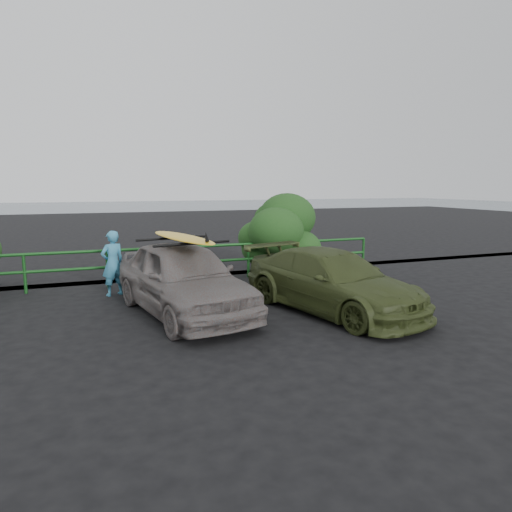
{
  "coord_description": "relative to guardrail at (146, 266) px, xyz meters",
  "views": [
    {
      "loc": [
        -1.43,
        -7.64,
        2.74
      ],
      "look_at": [
        2.06,
        1.8,
        1.16
      ],
      "focal_mm": 32.0,
      "sensor_mm": 36.0,
      "label": 1
    }
  ],
  "objects": [
    {
      "name": "shrub_right",
      "position": [
        5.0,
        0.5,
        0.7
      ],
      "size": [
        3.2,
        2.4,
        2.44
      ],
      "primitive_type": null,
      "color": "#214A1B",
      "rests_on": "ground"
    },
    {
      "name": "olive_vehicle",
      "position": [
        3.49,
        -4.1,
        0.14
      ],
      "size": [
        3.01,
        4.9,
        1.32
      ],
      "primitive_type": "imported",
      "rotation": [
        0.0,
        0.0,
        0.27
      ],
      "color": "#39441E",
      "rests_on": "ground"
    },
    {
      "name": "sedan",
      "position": [
        0.41,
        -3.2,
        0.25
      ],
      "size": [
        2.66,
        4.81,
        1.55
      ],
      "primitive_type": "imported",
      "rotation": [
        0.0,
        0.0,
        0.19
      ],
      "color": "slate",
      "rests_on": "ground"
    },
    {
      "name": "surfboard",
      "position": [
        0.41,
        -3.2,
        1.13
      ],
      "size": [
        1.15,
        2.98,
        0.09
      ],
      "primitive_type": "ellipsoid",
      "rotation": [
        0.0,
        0.0,
        0.19
      ],
      "color": "yellow",
      "rests_on": "roof_rack"
    },
    {
      "name": "roof_rack",
      "position": [
        0.41,
        -3.2,
        1.06
      ],
      "size": [
        1.83,
        1.44,
        0.05
      ],
      "primitive_type": null,
      "rotation": [
        0.0,
        0.0,
        0.19
      ],
      "color": "black",
      "rests_on": "sedan"
    },
    {
      "name": "ocean",
      "position": [
        0.0,
        55.0,
        -0.52
      ],
      "size": [
        200.0,
        200.0,
        0.0
      ],
      "primitive_type": "plane",
      "color": "slate",
      "rests_on": "ground"
    },
    {
      "name": "guardrail",
      "position": [
        0.0,
        0.0,
        0.0
      ],
      "size": [
        14.0,
        0.08,
        1.04
      ],
      "primitive_type": null,
      "color": "#154C19",
      "rests_on": "ground"
    },
    {
      "name": "man",
      "position": [
        -0.91,
        -0.96,
        0.29
      ],
      "size": [
        0.7,
        0.59,
        1.62
      ],
      "primitive_type": "imported",
      "rotation": [
        0.0,
        0.0,
        3.53
      ],
      "color": "teal",
      "rests_on": "ground"
    },
    {
      "name": "ground",
      "position": [
        0.0,
        -5.0,
        -0.52
      ],
      "size": [
        80.0,
        80.0,
        0.0
      ],
      "primitive_type": "plane",
      "color": "black"
    }
  ]
}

